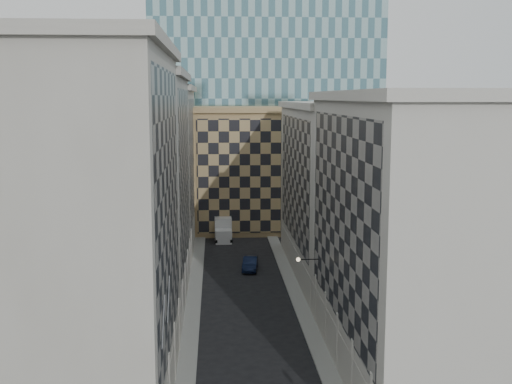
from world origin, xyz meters
name	(u,v)px	position (x,y,z in m)	size (l,w,h in m)	color
sidewalk_west	(193,307)	(-5.25, 30.00, 0.07)	(1.50, 100.00, 0.15)	gray
sidewalk_east	(300,305)	(5.25, 30.00, 0.07)	(1.50, 100.00, 0.15)	gray
bldg_left_a	(93,229)	(-10.88, 11.00, 11.82)	(10.80, 22.80, 23.70)	#A49F93
bldg_left_b	(135,189)	(-10.88, 33.00, 11.32)	(10.80, 22.80, 22.70)	gray
bldg_left_c	(156,169)	(-10.88, 55.00, 10.83)	(10.80, 22.80, 21.70)	#A49F93
bldg_right_a	(405,234)	(10.88, 15.00, 10.32)	(10.80, 26.80, 20.70)	#BBB7AB
bldg_right_b	(336,189)	(10.89, 42.00, 9.85)	(10.80, 28.80, 19.70)	#BBB7AB
tan_block	(248,168)	(2.00, 67.90, 9.44)	(16.80, 14.80, 18.80)	#9D8253
church_tower	(232,58)	(0.00, 82.00, 26.95)	(7.20, 7.20, 51.50)	#2F2925
flagpoles_left	(166,310)	(-5.90, 6.00, 8.00)	(0.10, 6.33, 2.33)	gray
bracket_lamp	(300,259)	(4.38, 24.00, 6.20)	(1.98, 0.36, 0.36)	black
box_truck	(223,230)	(-1.93, 59.85, 1.41)	(2.49, 5.94, 3.24)	silver
dark_car	(250,264)	(1.04, 43.37, 0.78)	(1.65, 4.74, 1.56)	#0D1732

